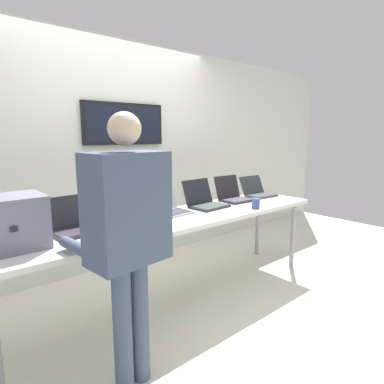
{
  "coord_description": "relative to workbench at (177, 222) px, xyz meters",
  "views": [
    {
      "loc": [
        -1.68,
        -2.19,
        1.49
      ],
      "look_at": [
        0.23,
        0.07,
        0.97
      ],
      "focal_mm": 30.18,
      "sensor_mm": 36.0,
      "label": 1
    }
  ],
  "objects": [
    {
      "name": "laptop_station_5",
      "position": [
        1.32,
        0.15,
        0.1
      ],
      "size": [
        0.36,
        0.34,
        0.22
      ],
      "color": "#333A3D",
      "rests_on": "workbench"
    },
    {
      "name": "laptop_station_0",
      "position": [
        -0.84,
        0.12,
        0.11
      ],
      "size": [
        0.39,
        0.32,
        0.26
      ],
      "color": "#222427",
      "rests_on": "workbench"
    },
    {
      "name": "person",
      "position": [
        -0.83,
        -0.62,
        0.24
      ],
      "size": [
        0.48,
        0.62,
        1.62
      ],
      "color": "#44526C",
      "rests_on": "ground"
    },
    {
      "name": "laptop_station_3",
      "position": [
        0.45,
        0.12,
        0.11
      ],
      "size": [
        0.38,
        0.37,
        0.26
      ],
      "color": "black",
      "rests_on": "workbench"
    },
    {
      "name": "laptop_station_2",
      "position": [
        0.0,
        0.14,
        0.11
      ],
      "size": [
        0.37,
        0.35,
        0.25
      ],
      "color": "#B0B1B4",
      "rests_on": "workbench"
    },
    {
      "name": "back_wall",
      "position": [
        0.0,
        1.13,
        0.53
      ],
      "size": [
        8.0,
        0.11,
        2.53
      ],
      "color": "silver",
      "rests_on": "ground"
    },
    {
      "name": "equipment_box",
      "position": [
        -1.3,
        0.03,
        0.22
      ],
      "size": [
        0.43,
        0.35,
        0.34
      ],
      "color": "slate",
      "rests_on": "workbench"
    },
    {
      "name": "coffee_mug",
      "position": [
        0.78,
        -0.25,
        0.1
      ],
      "size": [
        0.08,
        0.08,
        0.1
      ],
      "color": "#3A4A92",
      "rests_on": "workbench"
    },
    {
      "name": "laptop_station_1",
      "position": [
        -0.43,
        0.15,
        0.11
      ],
      "size": [
        0.33,
        0.34,
        0.24
      ],
      "color": "black",
      "rests_on": "workbench"
    },
    {
      "name": "laptop_station_4",
      "position": [
        0.9,
        0.15,
        0.11
      ],
      "size": [
        0.35,
        0.35,
        0.26
      ],
      "color": "#262126",
      "rests_on": "workbench"
    },
    {
      "name": "workbench",
      "position": [
        0.0,
        0.0,
        0.0
      ],
      "size": [
        3.14,
        0.7,
        0.79
      ],
      "color": "silver",
      "rests_on": "ground"
    },
    {
      "name": "ground",
      "position": [
        0.0,
        0.0,
        -0.76
      ],
      "size": [
        8.0,
        8.0,
        0.04
      ],
      "primitive_type": "cube",
      "color": "beige"
    }
  ]
}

